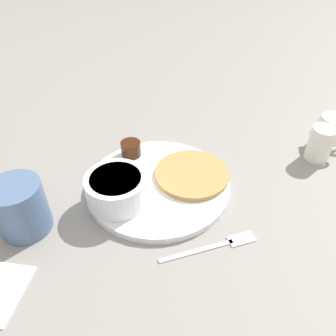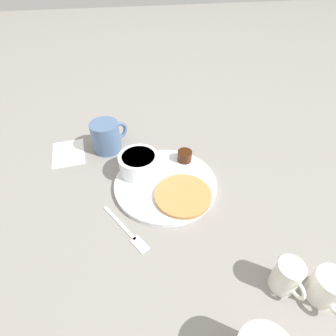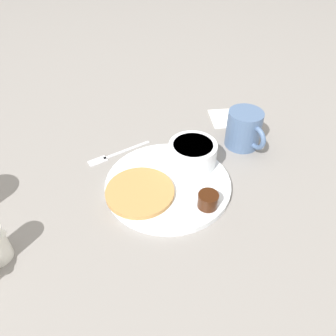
{
  "view_description": "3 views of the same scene",
  "coord_description": "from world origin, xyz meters",
  "px_view_note": "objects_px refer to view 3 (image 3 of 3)",
  "views": [
    {
      "loc": [
        -0.13,
        0.41,
        0.4
      ],
      "look_at": [
        -0.01,
        -0.01,
        0.04
      ],
      "focal_mm": 35.0,
      "sensor_mm": 36.0,
      "label": 1
    },
    {
      "loc": [
        -0.44,
        0.07,
        0.47
      ],
      "look_at": [
        0.01,
        -0.01,
        0.05
      ],
      "focal_mm": 28.0,
      "sensor_mm": 36.0,
      "label": 2
    },
    {
      "loc": [
        -0.0,
        -0.47,
        0.46
      ],
      "look_at": [
        -0.0,
        0.01,
        0.04
      ],
      "focal_mm": 35.0,
      "sensor_mm": 36.0,
      "label": 3
    }
  ],
  "objects_px": {
    "fork": "(113,155)",
    "bowl": "(194,153)",
    "coffee_mug": "(245,129)",
    "plate": "(169,184)"
  },
  "relations": [
    {
      "from": "bowl",
      "to": "fork",
      "type": "bearing_deg",
      "value": 167.8
    },
    {
      "from": "bowl",
      "to": "fork",
      "type": "height_order",
      "value": "bowl"
    },
    {
      "from": "fork",
      "to": "plate",
      "type": "bearing_deg",
      "value": -37.96
    },
    {
      "from": "bowl",
      "to": "fork",
      "type": "distance_m",
      "value": 0.18
    },
    {
      "from": "coffee_mug",
      "to": "fork",
      "type": "height_order",
      "value": "coffee_mug"
    },
    {
      "from": "fork",
      "to": "bowl",
      "type": "bearing_deg",
      "value": -12.2
    },
    {
      "from": "plate",
      "to": "bowl",
      "type": "relative_size",
      "value": 2.51
    },
    {
      "from": "coffee_mug",
      "to": "fork",
      "type": "bearing_deg",
      "value": -172.04
    },
    {
      "from": "bowl",
      "to": "coffee_mug",
      "type": "relative_size",
      "value": 0.98
    },
    {
      "from": "coffee_mug",
      "to": "fork",
      "type": "xyz_separation_m",
      "value": [
        -0.3,
        -0.04,
        -0.04
      ]
    }
  ]
}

